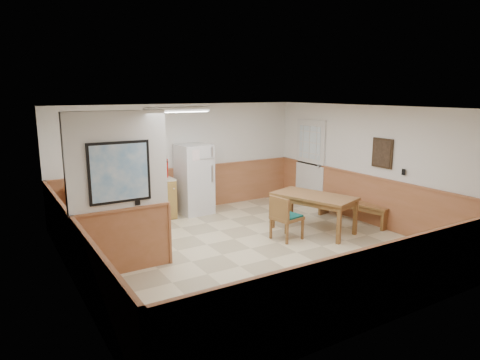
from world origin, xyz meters
TOP-DOWN VIEW (x-y plane):
  - ground at (0.00, 0.00)m, footprint 6.00×6.00m
  - ceiling at (0.00, 0.00)m, footprint 6.00×6.00m
  - back_wall at (0.00, 3.00)m, footprint 6.00×0.02m
  - right_wall at (3.00, 0.00)m, footprint 0.02×6.00m
  - left_wall at (-3.00, 0.00)m, footprint 0.02×6.00m
  - wainscot_back at (0.00, 2.98)m, footprint 6.00×0.04m
  - wainscot_right at (2.98, 0.00)m, footprint 0.04×6.00m
  - wainscot_left at (-2.98, 0.00)m, footprint 0.04×6.00m
  - partition_wall at (-2.25, 0.19)m, footprint 1.50×0.20m
  - kitchen_counter at (-1.21, 2.68)m, footprint 2.20×0.61m
  - exterior_door at (2.96, 1.90)m, footprint 0.07×1.02m
  - kitchen_window at (-2.10, 2.98)m, footprint 0.80×0.04m
  - wall_painting at (2.97, -0.30)m, footprint 0.04×0.50m
  - fluorescent_fixture at (-0.80, 1.30)m, footprint 1.20×0.30m
  - refrigerator at (0.14, 2.63)m, footprint 0.74×0.74m
  - dining_table at (1.60, 0.18)m, footprint 1.29×1.79m
  - dining_bench at (2.80, 0.24)m, footprint 0.68×1.69m
  - dining_chair at (0.77, 0.06)m, footprint 0.74×0.56m
  - fire_extinguisher at (-0.52, 2.71)m, footprint 0.16×0.16m
  - soap_bottle at (-2.24, 2.73)m, footprint 0.09×0.09m

SIDE VIEW (x-z plane):
  - ground at x=0.00m, z-range 0.00..0.00m
  - dining_bench at x=2.80m, z-range 0.12..0.57m
  - kitchen_counter at x=-1.21m, z-range -0.04..0.96m
  - dining_chair at x=0.77m, z-range 0.07..0.92m
  - wainscot_back at x=0.00m, z-range 0.00..1.00m
  - wainscot_right at x=2.98m, z-range 0.00..1.00m
  - wainscot_left at x=-2.98m, z-range 0.00..1.00m
  - dining_table at x=1.60m, z-range 0.28..1.03m
  - refrigerator at x=0.14m, z-range 0.00..1.60m
  - soap_bottle at x=-2.24m, z-range 0.90..1.14m
  - exterior_door at x=2.96m, z-range -0.02..2.13m
  - fire_extinguisher at x=-0.52m, z-range 0.87..1.37m
  - partition_wall at x=-2.25m, z-range -0.02..2.48m
  - back_wall at x=0.00m, z-range 0.00..2.50m
  - right_wall at x=3.00m, z-range 0.00..2.50m
  - left_wall at x=-3.00m, z-range 0.00..2.50m
  - kitchen_window at x=-2.10m, z-range 1.05..2.05m
  - wall_painting at x=2.97m, z-range 1.25..1.85m
  - fluorescent_fixture at x=-0.80m, z-range 2.40..2.49m
  - ceiling at x=0.00m, z-range 2.49..2.51m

